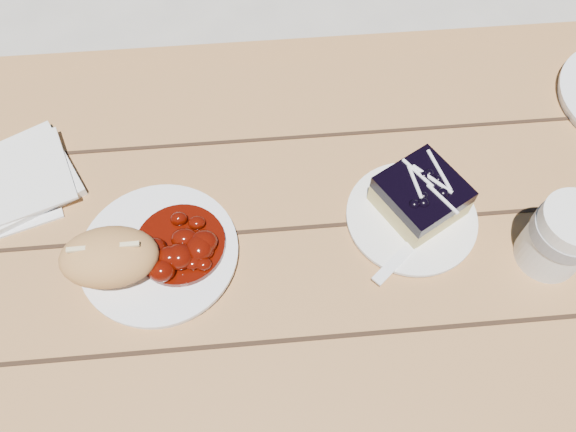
{
  "coord_description": "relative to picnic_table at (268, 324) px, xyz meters",
  "views": [
    {
      "loc": [
        0.01,
        -0.3,
        1.44
      ],
      "look_at": [
        0.04,
        0.07,
        0.81
      ],
      "focal_mm": 35.0,
      "sensor_mm": 36.0,
      "label": 1
    }
  ],
  "objects": [
    {
      "name": "picnic_table",
      "position": [
        0.0,
        0.0,
        0.0
      ],
      "size": [
        2.0,
        1.55,
        0.75
      ],
      "color": "brown",
      "rests_on": "ground"
    },
    {
      "name": "goulash_stew",
      "position": [
        -0.11,
        0.06,
        0.2
      ],
      "size": [
        0.12,
        0.12,
        0.04
      ],
      "primitive_type": null,
      "color": "#510A02",
      "rests_on": "main_plate"
    },
    {
      "name": "blueberry_cake",
      "position": [
        0.22,
        0.1,
        0.2
      ],
      "size": [
        0.14,
        0.14,
        0.06
      ],
      "rotation": [
        0.0,
        0.0,
        0.52
      ],
      "color": "#D9C876",
      "rests_on": "dessert_plate"
    },
    {
      "name": "bread_roll",
      "position": [
        -0.19,
        0.03,
        0.21
      ],
      "size": [
        0.13,
        0.09,
        0.07
      ],
      "primitive_type": "ellipsoid",
      "rotation": [
        0.0,
        0.0,
        0.02
      ],
      "color": "tan",
      "rests_on": "main_plate"
    },
    {
      "name": "ground",
      "position": [
        0.0,
        0.0,
        -0.59
      ],
      "size": [
        60.0,
        60.0,
        0.0
      ],
      "primitive_type": "plane",
      "color": "#AFA99E",
      "rests_on": "ground"
    },
    {
      "name": "coffee_cup",
      "position": [
        0.39,
        0.01,
        0.21
      ],
      "size": [
        0.08,
        0.08,
        0.11
      ],
      "primitive_type": "cylinder",
      "color": "white",
      "rests_on": "picnic_table"
    },
    {
      "name": "napkin_stack",
      "position": [
        -0.35,
        0.19,
        0.17
      ],
      "size": [
        0.2,
        0.2,
        0.01
      ],
      "primitive_type": "cube",
      "rotation": [
        0.0,
        0.0,
        0.48
      ],
      "color": "white",
      "rests_on": "picnic_table"
    },
    {
      "name": "main_plate",
      "position": [
        -0.14,
        0.05,
        0.17
      ],
      "size": [
        0.21,
        0.21,
        0.02
      ],
      "primitive_type": "cylinder",
      "color": "white",
      "rests_on": "picnic_table"
    },
    {
      "name": "dessert_plate",
      "position": [
        0.21,
        0.08,
        0.17
      ],
      "size": [
        0.18,
        0.18,
        0.01
      ],
      "primitive_type": "cylinder",
      "color": "white",
      "rests_on": "picnic_table"
    },
    {
      "name": "fork_table",
      "position": [
        -0.34,
        0.11,
        0.16
      ],
      "size": [
        0.16,
        0.07,
        0.0
      ],
      "primitive_type": null,
      "rotation": [
        0.0,
        0.0,
        1.88
      ],
      "color": "white",
      "rests_on": "picnic_table"
    },
    {
      "name": "fork_dessert",
      "position": [
        0.19,
        0.03,
        0.17
      ],
      "size": [
        0.14,
        0.12,
        0.0
      ],
      "primitive_type": null,
      "rotation": [
        0.0,
        0.0,
        -0.86
      ],
      "color": "white",
      "rests_on": "dessert_plate"
    }
  ]
}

